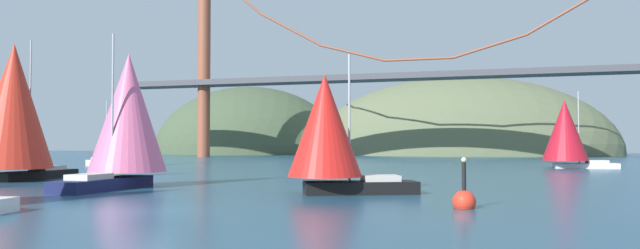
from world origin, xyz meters
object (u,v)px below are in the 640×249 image
Objects in this scene: sailboat_pink_spinnaker at (127,117)px; sailboat_scarlet_sail at (14,108)px; sailboat_crimson_sail at (566,132)px; sailboat_red_spinnaker at (328,131)px; channel_buoy at (464,200)px; sailboat_yellow_sail at (112,133)px.

sailboat_scarlet_sail is at bearing 166.58° from sailboat_pink_spinnaker.
sailboat_red_spinnaker is (-17.75, -43.35, -0.66)m from sailboat_crimson_sail.
sailboat_red_spinnaker is at bearing 146.31° from channel_buoy.
sailboat_crimson_sail is 1.07× the size of sailboat_yellow_sail.
channel_buoy is (-9.56, -48.81, -4.08)m from sailboat_crimson_sail.
sailboat_crimson_sail is 0.90× the size of sailboat_pink_spinnaker.
sailboat_crimson_sail is at bearing 11.30° from sailboat_yellow_sail.
sailboat_yellow_sail is at bearing 140.64° from sailboat_red_spinnaker.
sailboat_scarlet_sail reaches higher than channel_buoy.
sailboat_crimson_sail reaches higher than channel_buoy.
sailboat_pink_spinnaker is 38.87m from sailboat_yellow_sail.
sailboat_yellow_sail is (-39.02, 32.00, 0.62)m from sailboat_red_spinnaker.
sailboat_pink_spinnaker is 1.19× the size of sailboat_yellow_sail.
sailboat_crimson_sail is 46.85m from sailboat_red_spinnaker.
sailboat_yellow_sail reaches higher than sailboat_red_spinnaker.
sailboat_red_spinnaker is at bearing -5.29° from sailboat_pink_spinnaker.
sailboat_scarlet_sail is (-12.81, 3.06, 0.99)m from sailboat_pink_spinnaker.
sailboat_scarlet_sail is (-45.63, -38.89, 1.45)m from sailboat_crimson_sail.
sailboat_yellow_sail reaches higher than channel_buoy.
sailboat_pink_spinnaker reaches higher than sailboat_red_spinnaker.
sailboat_red_spinnaker is 0.97× the size of sailboat_yellow_sail.
sailboat_crimson_sail is 59.98m from sailboat_scarlet_sail.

